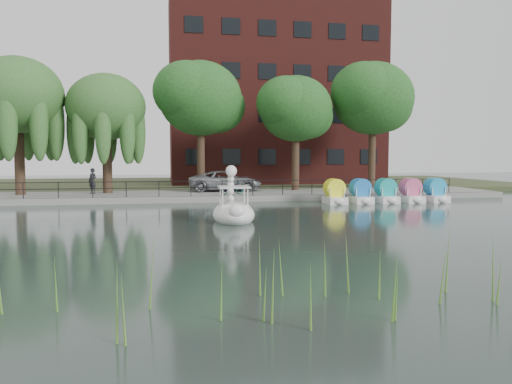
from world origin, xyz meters
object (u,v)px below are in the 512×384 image
object	(u,v)px
bicycle	(232,187)
pedestrian	(92,179)
minivan	(225,179)
swan_boat	(233,209)

from	to	relation	value
bicycle	pedestrian	bearing A→B (deg)	57.33
bicycle	pedestrian	size ratio (longest dim) A/B	0.87
minivan	swan_boat	xyz separation A→B (m)	(-1.30, -13.62, -0.69)
swan_boat	bicycle	bearing A→B (deg)	84.63
minivan	bicycle	world-z (taller)	minivan
pedestrian	swan_boat	bearing A→B (deg)	-21.95
minivan	bicycle	bearing A→B (deg)	-177.21
minivan	swan_boat	size ratio (longest dim) A/B	1.93
minivan	bicycle	distance (m)	3.02
minivan	bicycle	xyz separation A→B (m)	(0.06, -2.99, -0.34)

